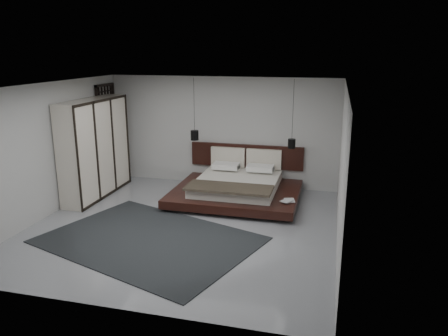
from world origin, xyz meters
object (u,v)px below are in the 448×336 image
(bed, at_px, (237,187))
(wardrobe, at_px, (95,148))
(pendant_right, at_px, (292,143))
(pendant_left, at_px, (195,135))
(rug, at_px, (149,240))
(lattice_screen, at_px, (108,134))

(bed, relative_size, wardrobe, 1.22)
(pendant_right, bearing_deg, wardrobe, -167.36)
(bed, relative_size, pendant_left, 1.91)
(wardrobe, bearing_deg, pendant_right, 12.64)
(bed, bearing_deg, rug, -111.58)
(bed, bearing_deg, pendant_right, 21.53)
(bed, distance_m, rug, 2.94)
(pendant_right, bearing_deg, bed, -158.47)
(lattice_screen, distance_m, bed, 3.80)
(pendant_left, height_order, pendant_right, same)
(lattice_screen, relative_size, rug, 0.69)
(rug, bearing_deg, wardrobe, 136.74)
(bed, xyz_separation_m, wardrobe, (-3.37, -0.55, 0.87))
(pendant_left, bearing_deg, lattice_screen, 178.24)
(lattice_screen, bearing_deg, pendant_left, -1.76)
(lattice_screen, distance_m, rug, 4.34)
(lattice_screen, distance_m, wardrobe, 1.14)
(lattice_screen, distance_m, pendant_left, 2.43)
(wardrobe, height_order, rug, wardrobe)
(bed, height_order, wardrobe, wardrobe)
(pendant_left, relative_size, rug, 0.40)
(pendant_left, distance_m, pendant_right, 2.40)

